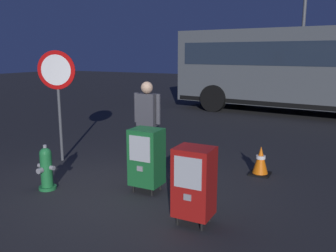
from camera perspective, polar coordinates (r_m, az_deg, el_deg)
ground_plane at (r=5.84m, az=-8.18°, el=-10.54°), size 60.00×60.00×0.00m
fire_hydrant at (r=6.16m, az=-18.74°, el=-6.40°), size 0.33×0.31×0.75m
newspaper_box_primary at (r=4.64m, az=4.16°, el=-8.81°), size 0.48×0.42×1.02m
newspaper_box_secondary at (r=5.70m, az=-3.42°, el=-4.91°), size 0.48×0.42×1.02m
stop_sign at (r=7.49m, az=-17.14°, el=6.58°), size 0.71×0.31×2.23m
pedestrian at (r=6.67m, az=-3.31°, el=0.85°), size 0.55×0.22×1.67m
traffic_cone at (r=6.76m, az=14.46°, el=-5.37°), size 0.36×0.36×0.53m
bus_near at (r=13.63m, az=23.95°, el=8.58°), size 10.70×3.59×3.00m
street_light_near_left at (r=16.05m, az=20.88°, el=17.52°), size 0.32×0.32×6.98m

